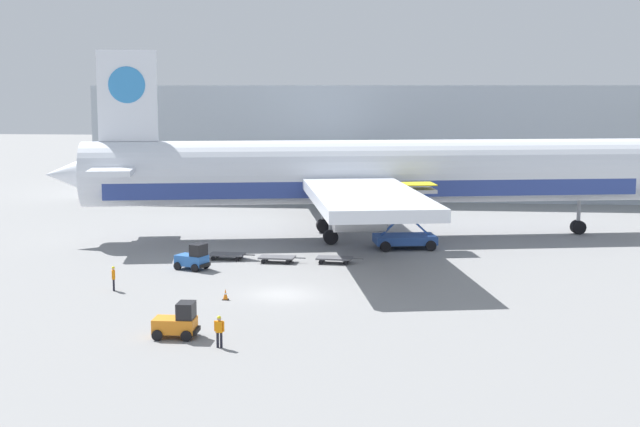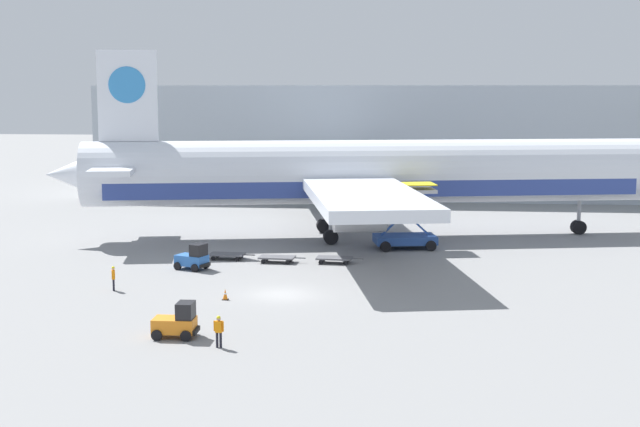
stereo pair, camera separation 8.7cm
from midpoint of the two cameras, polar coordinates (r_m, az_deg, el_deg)
name	(u,v)px [view 1 (the left image)]	position (r m, az deg, el deg)	size (l,w,h in m)	color
ground_plane	(282,294)	(59.75, -2.51, -5.20)	(400.00, 400.00, 0.00)	gray
terminal_building	(454,140)	(116.62, 8.55, 4.65)	(90.00, 18.20, 14.00)	#9EA8B2
airplane_main	(363,175)	(81.54, 2.76, 2.51)	(57.46, 48.63, 17.00)	silver
scissor_lift_loader	(405,224)	(76.69, 5.43, -0.67)	(5.70, 4.26, 5.61)	#284C99
baggage_tug_foreground	(178,322)	(50.06, -9.13, -6.87)	(2.48, 1.67, 2.00)	orange
baggage_tug_mid	(194,258)	(68.32, -8.13, -2.84)	(2.78, 2.34, 2.00)	#2D66B7
baggage_dolly_lead	(227,255)	(72.05, -5.99, -2.64)	(3.74, 1.65, 0.48)	#56565B
baggage_dolly_second	(277,258)	(70.48, -2.79, -2.84)	(3.74, 1.65, 0.48)	#56565B
baggage_dolly_third	(335,258)	(70.11, 0.91, -2.89)	(3.74, 1.65, 0.48)	#56565B
ground_crew_near	(113,276)	(62.18, -13.12, -3.95)	(0.33, 0.54, 1.70)	black
ground_crew_far	(219,329)	(47.81, -6.52, -7.35)	(0.57, 0.26, 1.74)	black
traffic_cone_near	(225,294)	(58.49, -6.11, -5.17)	(0.40, 0.40, 0.72)	black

